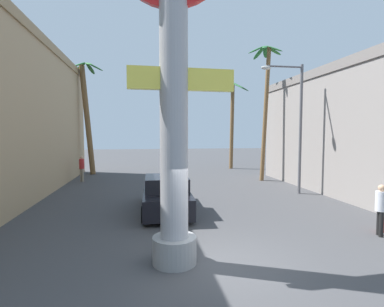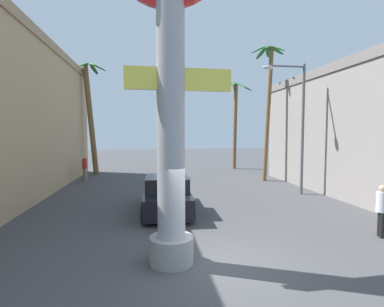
{
  "view_description": "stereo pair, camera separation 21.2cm",
  "coord_description": "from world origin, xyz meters",
  "px_view_note": "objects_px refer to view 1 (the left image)",
  "views": [
    {
      "loc": [
        -1.92,
        -7.28,
        3.39
      ],
      "look_at": [
        0.0,
        4.51,
        2.57
      ],
      "focal_mm": 28.0,
      "sensor_mm": 36.0,
      "label": 1
    },
    {
      "loc": [
        -1.71,
        -7.32,
        3.39
      ],
      "look_at": [
        0.0,
        4.51,
        2.57
      ],
      "focal_mm": 28.0,
      "sensor_mm": 36.0,
      "label": 2
    }
  ],
  "objects_px": {
    "neon_sign_pole": "(174,94)",
    "street_lamp": "(295,116)",
    "palm_tree_mid_right": "(265,95)",
    "palm_tree_far_right": "(232,114)",
    "pedestrian_far_left": "(82,167)",
    "fire_hydrant": "(381,222)",
    "pedestrian_by_sign": "(381,206)",
    "palm_tree_far_left": "(87,112)",
    "car_lead": "(166,195)"
  },
  "relations": [
    {
      "from": "neon_sign_pole",
      "to": "street_lamp",
      "type": "bearing_deg",
      "value": 46.48
    },
    {
      "from": "palm_tree_mid_right",
      "to": "palm_tree_far_right",
      "type": "xyz_separation_m",
      "value": [
        -0.25,
        7.36,
        -0.88
      ]
    },
    {
      "from": "neon_sign_pole",
      "to": "pedestrian_far_left",
      "type": "bearing_deg",
      "value": 109.67
    },
    {
      "from": "neon_sign_pole",
      "to": "fire_hydrant",
      "type": "relative_size",
      "value": 13.12
    },
    {
      "from": "palm_tree_mid_right",
      "to": "neon_sign_pole",
      "type": "bearing_deg",
      "value": -121.53
    },
    {
      "from": "palm_tree_far_right",
      "to": "pedestrian_by_sign",
      "type": "distance_m",
      "value": 19.53
    },
    {
      "from": "fire_hydrant",
      "to": "pedestrian_far_left",
      "type": "bearing_deg",
      "value": 133.85
    },
    {
      "from": "pedestrian_far_left",
      "to": "fire_hydrant",
      "type": "distance_m",
      "value": 17.69
    },
    {
      "from": "palm_tree_far_right",
      "to": "pedestrian_far_left",
      "type": "relative_size",
      "value": 4.55
    },
    {
      "from": "palm_tree_mid_right",
      "to": "palm_tree_far_right",
      "type": "relative_size",
      "value": 1.16
    },
    {
      "from": "neon_sign_pole",
      "to": "palm_tree_mid_right",
      "type": "relative_size",
      "value": 0.99
    },
    {
      "from": "palm_tree_mid_right",
      "to": "palm_tree_far_left",
      "type": "distance_m",
      "value": 14.02
    },
    {
      "from": "car_lead",
      "to": "pedestrian_far_left",
      "type": "relative_size",
      "value": 2.74
    },
    {
      "from": "car_lead",
      "to": "palm_tree_far_right",
      "type": "distance_m",
      "value": 17.09
    },
    {
      "from": "street_lamp",
      "to": "palm_tree_far_left",
      "type": "relative_size",
      "value": 0.79
    },
    {
      "from": "car_lead",
      "to": "palm_tree_mid_right",
      "type": "xyz_separation_m",
      "value": [
        7.59,
        7.39,
        5.39
      ]
    },
    {
      "from": "pedestrian_far_left",
      "to": "palm_tree_far_right",
      "type": "bearing_deg",
      "value": 25.43
    },
    {
      "from": "street_lamp",
      "to": "pedestrian_far_left",
      "type": "bearing_deg",
      "value": 153.52
    },
    {
      "from": "pedestrian_far_left",
      "to": "fire_hydrant",
      "type": "xyz_separation_m",
      "value": [
        12.24,
        -12.75,
        -0.71
      ]
    },
    {
      "from": "pedestrian_far_left",
      "to": "palm_tree_mid_right",
      "type": "bearing_deg",
      "value": -6.21
    },
    {
      "from": "car_lead",
      "to": "palm_tree_mid_right",
      "type": "distance_m",
      "value": 11.89
    },
    {
      "from": "street_lamp",
      "to": "pedestrian_far_left",
      "type": "height_order",
      "value": "street_lamp"
    },
    {
      "from": "neon_sign_pole",
      "to": "pedestrian_by_sign",
      "type": "bearing_deg",
      "value": 8.04
    },
    {
      "from": "pedestrian_by_sign",
      "to": "palm_tree_far_left",
      "type": "bearing_deg",
      "value": 125.78
    },
    {
      "from": "neon_sign_pole",
      "to": "pedestrian_far_left",
      "type": "height_order",
      "value": "neon_sign_pole"
    },
    {
      "from": "pedestrian_far_left",
      "to": "fire_hydrant",
      "type": "relative_size",
      "value": 2.51
    },
    {
      "from": "pedestrian_by_sign",
      "to": "fire_hydrant",
      "type": "height_order",
      "value": "pedestrian_by_sign"
    },
    {
      "from": "street_lamp",
      "to": "fire_hydrant",
      "type": "height_order",
      "value": "street_lamp"
    },
    {
      "from": "street_lamp",
      "to": "palm_tree_far_right",
      "type": "xyz_separation_m",
      "value": [
        0.07,
        12.18,
        0.91
      ]
    },
    {
      "from": "palm_tree_far_right",
      "to": "palm_tree_mid_right",
      "type": "bearing_deg",
      "value": -88.08
    },
    {
      "from": "palm_tree_far_right",
      "to": "fire_hydrant",
      "type": "relative_size",
      "value": 11.44
    },
    {
      "from": "neon_sign_pole",
      "to": "palm_tree_far_right",
      "type": "distance_m",
      "value": 21.41
    },
    {
      "from": "street_lamp",
      "to": "palm_tree_mid_right",
      "type": "xyz_separation_m",
      "value": [
        0.32,
        4.82,
        1.79
      ]
    },
    {
      "from": "neon_sign_pole",
      "to": "palm_tree_far_right",
      "type": "height_order",
      "value": "neon_sign_pole"
    },
    {
      "from": "pedestrian_by_sign",
      "to": "street_lamp",
      "type": "bearing_deg",
      "value": 85.36
    },
    {
      "from": "street_lamp",
      "to": "pedestrian_by_sign",
      "type": "distance_m",
      "value": 7.65
    },
    {
      "from": "car_lead",
      "to": "pedestrian_far_left",
      "type": "height_order",
      "value": "pedestrian_far_left"
    },
    {
      "from": "neon_sign_pole",
      "to": "palm_tree_mid_right",
      "type": "height_order",
      "value": "palm_tree_mid_right"
    },
    {
      "from": "neon_sign_pole",
      "to": "fire_hydrant",
      "type": "distance_m",
      "value": 8.37
    },
    {
      "from": "street_lamp",
      "to": "palm_tree_far_left",
      "type": "xyz_separation_m",
      "value": [
        -12.69,
        9.96,
        0.78
      ]
    },
    {
      "from": "pedestrian_far_left",
      "to": "pedestrian_by_sign",
      "type": "height_order",
      "value": "pedestrian_far_left"
    },
    {
      "from": "street_lamp",
      "to": "car_lead",
      "type": "distance_m",
      "value": 8.51
    },
    {
      "from": "car_lead",
      "to": "pedestrian_by_sign",
      "type": "relative_size",
      "value": 2.91
    },
    {
      "from": "palm_tree_far_left",
      "to": "fire_hydrant",
      "type": "height_order",
      "value": "palm_tree_far_left"
    },
    {
      "from": "palm_tree_mid_right",
      "to": "pedestrian_far_left",
      "type": "xyz_separation_m",
      "value": [
        -12.8,
        1.39,
        -5.03
      ]
    },
    {
      "from": "palm_tree_mid_right",
      "to": "pedestrian_by_sign",
      "type": "height_order",
      "value": "palm_tree_mid_right"
    },
    {
      "from": "palm_tree_mid_right",
      "to": "street_lamp",
      "type": "bearing_deg",
      "value": -93.8
    },
    {
      "from": "street_lamp",
      "to": "palm_tree_mid_right",
      "type": "distance_m",
      "value": 5.15
    },
    {
      "from": "street_lamp",
      "to": "pedestrian_far_left",
      "type": "distance_m",
      "value": 14.31
    },
    {
      "from": "palm_tree_far_right",
      "to": "pedestrian_by_sign",
      "type": "relative_size",
      "value": 4.83
    }
  ]
}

